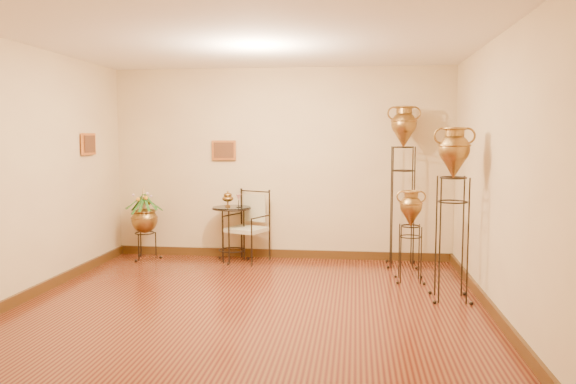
# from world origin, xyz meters

# --- Properties ---
(ground) EXTENTS (5.00, 5.00, 0.00)m
(ground) POSITION_xyz_m (0.00, 0.00, 0.00)
(ground) COLOR brown
(ground) RESTS_ON ground
(room_shell) EXTENTS (5.02, 5.02, 2.81)m
(room_shell) POSITION_xyz_m (-0.01, 0.01, 1.73)
(room_shell) COLOR beige
(room_shell) RESTS_ON ground
(amphora_tall) EXTENTS (0.46, 0.46, 2.24)m
(amphora_tall) POSITION_xyz_m (1.74, 2.15, 1.14)
(amphora_tall) COLOR black
(amphora_tall) RESTS_ON ground
(amphora_mid) EXTENTS (0.43, 0.43, 1.92)m
(amphora_mid) POSITION_xyz_m (2.15, 0.53, 0.97)
(amphora_mid) COLOR black
(amphora_mid) RESTS_ON ground
(amphora_short) EXTENTS (0.40, 0.40, 1.16)m
(amphora_short) POSITION_xyz_m (1.78, 1.30, 0.58)
(amphora_short) COLOR black
(amphora_short) RESTS_ON ground
(planter_urn) EXTENTS (0.72, 0.72, 1.12)m
(planter_urn) POSITION_xyz_m (-1.98, 2.15, 0.63)
(planter_urn) COLOR black
(planter_urn) RESTS_ON ground
(armchair) EXTENTS (0.74, 0.72, 1.02)m
(armchair) POSITION_xyz_m (-0.46, 2.15, 0.51)
(armchair) COLOR black
(armchair) RESTS_ON ground
(side_table) EXTENTS (0.61, 0.61, 1.00)m
(side_table) POSITION_xyz_m (-0.67, 2.15, 0.41)
(side_table) COLOR black
(side_table) RESTS_ON ground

